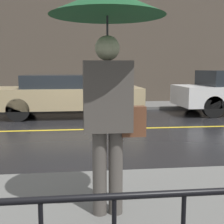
# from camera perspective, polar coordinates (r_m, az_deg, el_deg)

# --- Properties ---
(ground_plane) EXTENTS (80.00, 80.00, 0.00)m
(ground_plane) POSITION_cam_1_polar(r_m,az_deg,el_deg) (8.14, -4.15, -3.19)
(ground_plane) COLOR black
(sidewalk_far) EXTENTS (28.00, 2.04, 0.10)m
(sidewalk_far) POSITION_cam_1_polar(r_m,az_deg,el_deg) (12.71, -5.13, 1.10)
(sidewalk_far) COLOR #60605E
(sidewalk_far) RESTS_ON ground_plane
(lane_marking) EXTENTS (25.20, 0.12, 0.01)m
(lane_marking) POSITION_cam_1_polar(r_m,az_deg,el_deg) (8.14, -4.15, -3.17)
(lane_marking) COLOR gold
(lane_marking) RESTS_ON ground_plane
(building_storefront) EXTENTS (28.00, 0.30, 5.60)m
(building_storefront) POSITION_cam_1_polar(r_m,az_deg,el_deg) (13.84, -5.42, 13.07)
(building_storefront) COLOR #4C4238
(building_storefront) RESTS_ON ground_plane
(pedestrian) EXTENTS (1.10, 1.10, 2.22)m
(pedestrian) POSITION_cam_1_polar(r_m,az_deg,el_deg) (3.04, -0.76, 13.15)
(pedestrian) COLOR #4C4742
(pedestrian) RESTS_ON sidewalk_near
(car_tan) EXTENTS (4.75, 1.88, 1.36)m
(car_tan) POSITION_cam_1_polar(r_m,az_deg,el_deg) (10.34, -8.24, 3.21)
(car_tan) COLOR tan
(car_tan) RESTS_ON ground_plane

